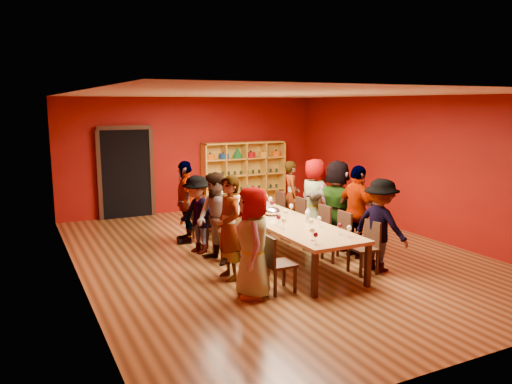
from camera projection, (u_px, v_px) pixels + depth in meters
room_shell at (274, 176)px, 9.25m from camera, size 7.10×9.10×3.04m
tasting_table at (274, 218)px, 9.39m from camera, size 1.10×4.50×0.75m
doorway at (126, 173)px, 12.44m from camera, size 1.40×0.17×2.30m
shelving_unit at (244, 171)px, 13.76m from camera, size 2.40×0.40×1.80m
chair_person_left_0 at (275, 261)px, 7.51m from camera, size 0.42×0.42×0.89m
person_left_0 at (253, 242)px, 7.29m from camera, size 0.66×0.90×1.65m
chair_person_left_1 at (250, 246)px, 8.27m from camera, size 0.42×0.42×0.89m
person_left_1 at (229, 228)px, 8.04m from camera, size 0.47×0.63×1.71m
chair_person_left_2 at (230, 235)px, 9.01m from camera, size 0.42×0.42×0.89m
person_left_2 at (216, 218)px, 8.84m from camera, size 0.57×0.86×1.64m
chair_person_left_3 at (214, 226)px, 9.68m from camera, size 0.42×0.42×0.89m
person_left_3 at (198, 214)px, 9.48m from camera, size 0.71×1.05×1.50m
chair_person_left_4 at (200, 217)px, 10.40m from camera, size 0.42×0.42×0.89m
person_left_4 at (186, 202)px, 10.21m from camera, size 0.67×1.07×1.70m
chair_person_right_0 at (367, 244)px, 8.40m from camera, size 0.42×0.42×0.89m
person_right_0 at (381, 225)px, 8.47m from camera, size 0.66×1.10×1.59m
chair_person_right_1 at (339, 233)px, 9.09m from camera, size 0.42×0.42×0.89m
person_right_1 at (357, 212)px, 9.20m from camera, size 0.51×1.03×1.72m
chair_person_right_2 at (320, 226)px, 9.65m from camera, size 0.42×0.42×0.89m
person_right_2 at (337, 205)px, 9.76m from camera, size 1.06×1.69×1.76m
chair_person_right_3 at (296, 217)px, 10.43m from camera, size 0.42×0.42×0.89m
person_right_3 at (314, 199)px, 10.56m from camera, size 0.50×0.85×1.69m
chair_person_right_4 at (276, 209)px, 11.21m from camera, size 0.42×0.42×0.89m
person_right_4 at (291, 195)px, 11.34m from camera, size 0.59×0.68×1.56m
wine_glass_0 at (270, 200)px, 10.16m from camera, size 0.08×0.08×0.21m
wine_glass_1 at (291, 207)px, 9.52m from camera, size 0.08×0.08×0.19m
wine_glass_2 at (340, 226)px, 8.00m from camera, size 0.08×0.08×0.19m
wine_glass_3 at (249, 192)px, 11.05m from camera, size 0.08×0.08×0.21m
wine_glass_4 at (279, 218)px, 8.57m from camera, size 0.08×0.08×0.20m
wine_glass_5 at (266, 197)px, 10.44m from camera, size 0.09×0.09×0.21m
wine_glass_6 at (272, 203)px, 9.77m from camera, size 0.09×0.09×0.21m
wine_glass_7 at (250, 191)px, 11.13m from camera, size 0.09×0.09×0.22m
wine_glass_8 at (239, 202)px, 10.00m from camera, size 0.08×0.08×0.19m
wine_glass_9 at (286, 212)px, 8.95m from camera, size 0.09×0.09×0.21m
wine_glass_10 at (222, 194)px, 10.81m from camera, size 0.09×0.09×0.22m
wine_glass_11 at (239, 198)px, 10.35m from camera, size 0.08×0.08×0.21m
wine_glass_12 at (238, 201)px, 10.08m from camera, size 0.07×0.07×0.18m
wine_glass_13 at (319, 219)px, 8.53m from camera, size 0.07×0.07×0.18m
wine_glass_14 at (316, 235)px, 7.47m from camera, size 0.08×0.08×0.19m
wine_glass_15 at (307, 214)px, 8.83m from camera, size 0.09×0.09×0.21m
wine_glass_16 at (311, 222)px, 8.26m from camera, size 0.08×0.08×0.21m
wine_glass_17 at (257, 210)px, 9.23m from camera, size 0.08×0.08×0.19m
wine_glass_18 at (222, 195)px, 10.79m from camera, size 0.07×0.07×0.18m
wine_glass_19 at (284, 221)px, 8.36m from camera, size 0.08×0.08×0.20m
wine_glass_20 at (312, 231)px, 7.68m from camera, size 0.08×0.08×0.20m
wine_glass_21 at (349, 228)px, 7.88m from camera, size 0.08×0.08×0.19m
wine_glass_22 at (261, 209)px, 9.20m from camera, size 0.09×0.09×0.21m
spittoon_bowl at (272, 211)px, 9.42m from camera, size 0.30×0.30×0.17m
carafe_a at (265, 208)px, 9.50m from camera, size 0.14×0.14×0.28m
carafe_b at (308, 216)px, 8.89m from camera, size 0.10×0.10×0.23m
wine_bottle at (248, 195)px, 10.83m from camera, size 0.10×0.10×0.35m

